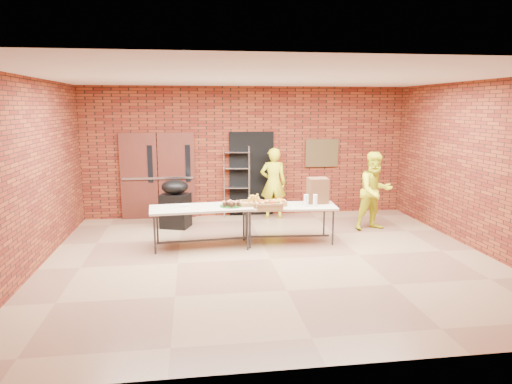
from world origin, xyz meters
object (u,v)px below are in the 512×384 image
Objects in this scene: covered_grill at (175,204)px; volunteer_man at (375,191)px; volunteer_woman at (273,183)px; coffee_dispenser at (318,190)px; table_right at (289,208)px; table_left at (201,210)px; wire_rack at (237,182)px.

volunteer_man reaches higher than covered_grill.
volunteer_woman is (2.36, 0.62, 0.31)m from covered_grill.
coffee_dispenser is at bearing 112.70° from volunteer_woman.
table_right is at bearing -12.99° from covered_grill.
volunteer_woman is at bearing 45.97° from table_left.
volunteer_man is at bearing 7.10° from table_left.
coffee_dispenser is 0.30× the size of volunteer_man.
table_right is at bearing -1.82° from table_left.
coffee_dispenser reaches higher than table_left.
wire_rack is 2.59m from table_left.
table_left is at bearing 56.96° from volunteer_woman.
volunteer_woman is at bearing 93.19° from table_right.
volunteer_man reaches higher than table_left.
table_left is 3.93m from volunteer_man.
volunteer_woman reaches higher than coffee_dispenser.
covered_grill is 2.46m from volunteer_woman.
volunteer_woman is at bearing 34.70° from covered_grill.
volunteer_man is at bearing -21.19° from wire_rack.
table_left is 1.82× the size of covered_grill.
covered_grill reaches higher than table_right.
covered_grill is 0.64× the size of volunteer_woman.
wire_rack is 2.48m from table_right.
table_left is at bearing -50.81° from covered_grill.
volunteer_man is at bearing 151.82° from volunteer_woman.
table_right is 1.74× the size of covered_grill.
volunteer_man reaches higher than coffee_dispenser.
wire_rack is 1.02× the size of volunteer_woman.
volunteer_woman is (1.81, 2.20, 0.13)m from table_left.
wire_rack is at bearing -7.61° from volunteer_woman.
table_left is 2.41m from coffee_dispenser.
volunteer_woman reaches higher than covered_grill.
table_left is 1.16× the size of volunteer_man.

